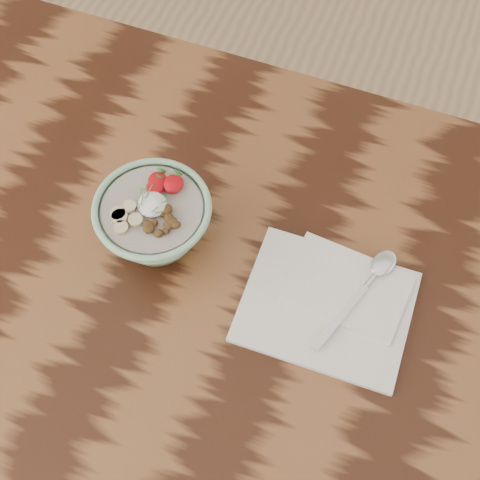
% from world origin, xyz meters
% --- Properties ---
extents(table, '(1.60, 0.90, 0.75)m').
position_xyz_m(table, '(0.00, 0.00, 0.66)').
color(table, '#33180C').
rests_on(table, ground).
extents(breakfast_bowl, '(0.17, 0.17, 0.11)m').
position_xyz_m(breakfast_bowl, '(-0.20, 0.05, 0.81)').
color(breakfast_bowl, '#90C29A').
rests_on(breakfast_bowl, table).
extents(napkin, '(0.24, 0.20, 0.01)m').
position_xyz_m(napkin, '(0.07, 0.04, 0.76)').
color(napkin, white).
rests_on(napkin, table).
extents(spoon, '(0.08, 0.19, 0.01)m').
position_xyz_m(spoon, '(0.12, 0.10, 0.77)').
color(spoon, silver).
rests_on(spoon, napkin).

